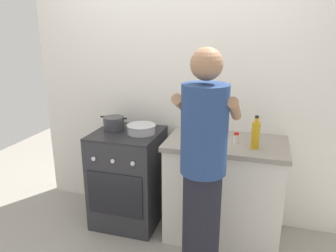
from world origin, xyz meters
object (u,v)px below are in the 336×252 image
object	(u,v)px
stove_range	(129,177)
pot	(114,123)
mixing_bowl	(141,128)
person	(203,177)
spice_bottle	(236,138)
utensil_crock	(206,123)
oil_bottle	(256,135)

from	to	relation	value
stove_range	pot	bearing A→B (deg)	168.59
mixing_bowl	person	size ratio (longest dim) A/B	0.16
mixing_bowl	spice_bottle	xyz separation A→B (m)	(0.84, -0.02, -0.00)
mixing_bowl	spice_bottle	bearing A→B (deg)	-1.37
stove_range	spice_bottle	bearing A→B (deg)	-0.95
stove_range	utensil_crock	size ratio (longest dim) A/B	2.84
spice_bottle	oil_bottle	world-z (taller)	oil_bottle
oil_bottle	person	xyz separation A→B (m)	(-0.31, -0.54, -0.15)
spice_bottle	person	distance (m)	0.65
stove_range	mixing_bowl	bearing A→B (deg)	1.61
pot	spice_bottle	distance (m)	1.12
utensil_crock	oil_bottle	distance (m)	0.52
person	mixing_bowl	bearing A→B (deg)	136.64
spice_bottle	mixing_bowl	bearing A→B (deg)	178.63
spice_bottle	oil_bottle	size ratio (longest dim) A/B	0.34
stove_range	person	bearing A→B (deg)	-37.90
mixing_bowl	oil_bottle	xyz separation A→B (m)	(0.99, -0.10, 0.07)
stove_range	utensil_crock	distance (m)	0.90
oil_bottle	person	world-z (taller)	person
pot	mixing_bowl	size ratio (longest dim) A/B	0.98
oil_bottle	person	size ratio (longest dim) A/B	0.15
person	spice_bottle	bearing A→B (deg)	75.64
stove_range	utensil_crock	world-z (taller)	utensil_crock
mixing_bowl	stove_range	bearing A→B (deg)	-178.39
mixing_bowl	utensil_crock	size ratio (longest dim) A/B	0.83
stove_range	oil_bottle	size ratio (longest dim) A/B	3.42
spice_bottle	pot	bearing A→B (deg)	177.73
pot	oil_bottle	distance (m)	1.28
pot	utensil_crock	distance (m)	0.85
oil_bottle	pot	bearing A→B (deg)	174.47
oil_bottle	spice_bottle	bearing A→B (deg)	152.48
stove_range	spice_bottle	xyz separation A→B (m)	(0.98, -0.02, 0.49)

